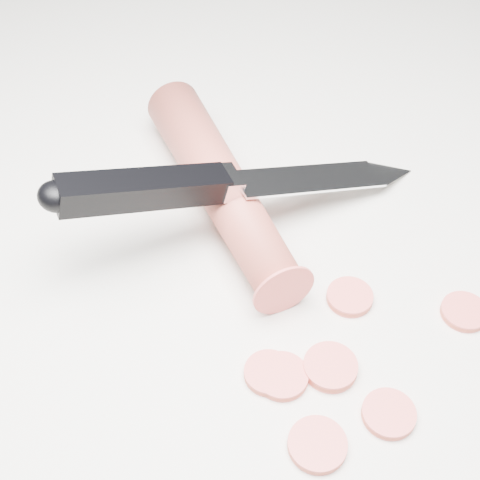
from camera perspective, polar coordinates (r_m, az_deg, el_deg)
ground at (r=0.47m, az=1.68°, el=-4.85°), size 2.40×2.40×0.00m
carrot at (r=0.51m, az=-1.63°, el=4.70°), size 0.09×0.22×0.04m
carrot_slice_0 at (r=0.41m, az=6.62°, el=-16.96°), size 0.04×0.04×0.01m
carrot_slice_1 at (r=0.43m, az=12.58°, el=-14.27°), size 0.03×0.03×0.01m
carrot_slice_2 at (r=0.44m, az=7.72°, el=-10.69°), size 0.03×0.03×0.01m
carrot_slice_3 at (r=0.47m, az=9.35°, el=-4.82°), size 0.03×0.03×0.01m
carrot_slice_4 at (r=0.48m, az=18.59°, el=-5.82°), size 0.03×0.03×0.01m
carrot_slice_5 at (r=0.43m, az=3.59°, el=-11.52°), size 0.03×0.03×0.01m
carrot_slice_6 at (r=0.43m, az=2.48°, el=-11.26°), size 0.03×0.03×0.01m
kitchen_knife at (r=0.49m, az=0.78°, el=5.43°), size 0.30×0.10×0.09m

